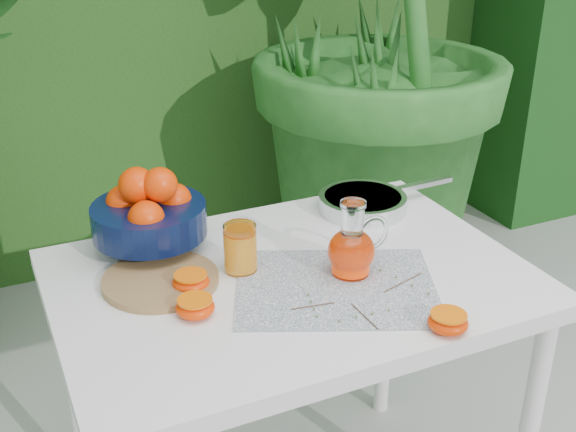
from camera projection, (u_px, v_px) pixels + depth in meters
name	position (u px, v px, depth m)	size (l,w,h in m)	color
potted_plant_right	(351.00, 17.00, 2.59)	(2.13, 2.13, 2.13)	#236121
white_table	(292.00, 307.00, 1.58)	(1.00, 0.70, 0.75)	white
placemat	(336.00, 287.00, 1.50)	(0.41, 0.32, 0.00)	#0B1C41
cutting_board	(161.00, 280.00, 1.51)	(0.24, 0.24, 0.02)	olive
fruit_bowl	(149.00, 212.00, 1.61)	(0.32, 0.32, 0.20)	black
juice_pitcher	(352.00, 249.00, 1.52)	(0.15, 0.11, 0.17)	white
juice_tumbler	(240.00, 249.00, 1.54)	(0.07, 0.07, 0.10)	white
saute_pan	(364.00, 202.00, 1.83)	(0.40, 0.23, 0.04)	silver
orange_halves	(274.00, 303.00, 1.41)	(0.52, 0.44, 0.04)	#FD2A02
thyme_sprigs	(363.00, 300.00, 1.44)	(0.32, 0.19, 0.01)	brown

